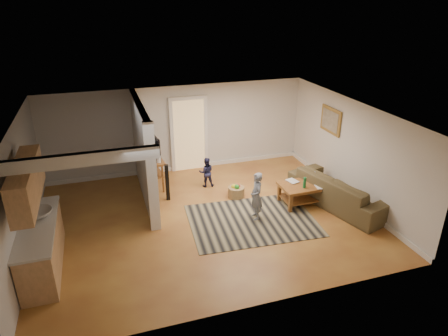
% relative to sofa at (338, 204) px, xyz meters
% --- Properties ---
extents(ground, '(7.50, 7.50, 0.00)m').
position_rel_sofa_xyz_m(ground, '(-3.30, 0.35, 0.00)').
color(ground, brown).
rests_on(ground, ground).
extents(room_shell, '(7.54, 6.02, 2.52)m').
position_rel_sofa_xyz_m(room_shell, '(-4.37, 0.77, 1.46)').
color(room_shell, silver).
rests_on(room_shell, ground).
extents(area_rug, '(3.01, 2.30, 0.01)m').
position_rel_sofa_xyz_m(area_rug, '(-2.32, -0.06, 0.01)').
color(area_rug, black).
rests_on(area_rug, ground).
extents(sofa, '(1.72, 2.83, 0.77)m').
position_rel_sofa_xyz_m(sofa, '(0.00, 0.00, 0.00)').
color(sofa, '#443B22').
rests_on(sofa, ground).
extents(coffee_table, '(1.33, 0.79, 0.78)m').
position_rel_sofa_xyz_m(coffee_table, '(-0.71, 0.35, 0.41)').
color(coffee_table, brown).
rests_on(coffee_table, ground).
extents(tv_console, '(0.64, 1.37, 1.14)m').
position_rel_sofa_xyz_m(tv_console, '(-4.23, 2.54, 0.76)').
color(tv_console, brown).
rests_on(tv_console, ground).
extents(speaker_left, '(0.11, 0.11, 0.96)m').
position_rel_sofa_xyz_m(speaker_left, '(-3.99, 1.55, 0.48)').
color(speaker_left, black).
rests_on(speaker_left, ground).
extents(speaker_right, '(0.14, 0.14, 1.07)m').
position_rel_sofa_xyz_m(speaker_right, '(-4.30, 1.75, 0.54)').
color(speaker_right, black).
rests_on(speaker_right, ground).
extents(toy_basket, '(0.42, 0.42, 0.38)m').
position_rel_sofa_xyz_m(toy_basket, '(-2.29, 1.15, 0.16)').
color(toy_basket, brown).
rests_on(toy_basket, ground).
extents(child, '(0.30, 0.44, 1.15)m').
position_rel_sofa_xyz_m(child, '(-2.20, 0.02, 0.00)').
color(child, gray).
rests_on(child, ground).
extents(toddler, '(0.45, 0.37, 0.83)m').
position_rel_sofa_xyz_m(toddler, '(-2.85, 1.99, 0.00)').
color(toddler, '#212245').
rests_on(toddler, ground).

